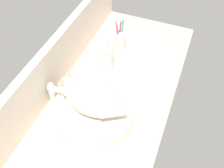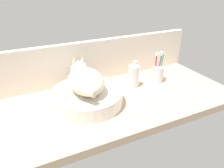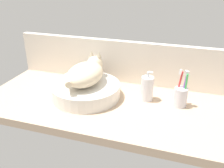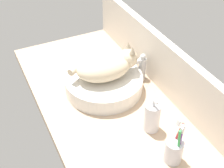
# 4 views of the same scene
# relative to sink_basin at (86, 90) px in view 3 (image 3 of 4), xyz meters

# --- Properties ---
(ground_plane) EXTENTS (1.32, 0.58, 0.04)m
(ground_plane) POSITION_rel_sink_basin_xyz_m (0.14, -0.02, -0.06)
(ground_plane) COLOR tan
(backsplash_panel) EXTENTS (1.32, 0.04, 0.25)m
(backsplash_panel) POSITION_rel_sink_basin_xyz_m (0.14, 0.25, 0.09)
(backsplash_panel) COLOR silver
(backsplash_panel) RESTS_ON ground_plane
(sink_basin) EXTENTS (0.36, 0.36, 0.07)m
(sink_basin) POSITION_rel_sink_basin_xyz_m (0.00, 0.00, 0.00)
(sink_basin) COLOR silver
(sink_basin) RESTS_ON ground_plane
(cat) EXTENTS (0.18, 0.32, 0.14)m
(cat) POSITION_rel_sink_basin_xyz_m (0.00, 0.01, 0.09)
(cat) COLOR beige
(cat) RESTS_ON sink_basin
(faucet) EXTENTS (0.04, 0.12, 0.14)m
(faucet) POSITION_rel_sink_basin_xyz_m (-0.00, 0.19, 0.04)
(faucet) COLOR silver
(faucet) RESTS_ON ground_plane
(soap_dispenser) EXTENTS (0.06, 0.06, 0.16)m
(soap_dispenser) POSITION_rel_sink_basin_xyz_m (0.31, 0.07, 0.03)
(soap_dispenser) COLOR silver
(soap_dispenser) RESTS_ON ground_plane
(toothbrush_cup) EXTENTS (0.07, 0.07, 0.19)m
(toothbrush_cup) POSITION_rel_sink_basin_xyz_m (0.48, 0.06, 0.02)
(toothbrush_cup) COLOR silver
(toothbrush_cup) RESTS_ON ground_plane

